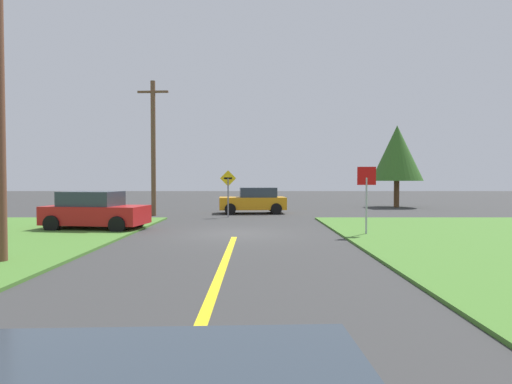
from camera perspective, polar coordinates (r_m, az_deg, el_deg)
name	(u,v)px	position (r m, az deg, el deg)	size (l,w,h in m)	color
ground_plane	(234,234)	(16.03, -3.04, -5.84)	(120.00, 120.00, 0.00)	#353535
lane_stripe_center	(214,288)	(8.19, -5.92, -13.17)	(0.20, 14.00, 0.01)	yellow
stop_sign	(365,188)	(15.80, 15.04, 0.55)	(0.68, 0.14, 2.59)	#9EA0A8
car_approaching_junction	(253,201)	(25.56, -0.46, -1.20)	(4.24, 2.30, 1.62)	orange
parked_car_near_building	(94,211)	(18.35, -21.77, -2.47)	(4.32, 2.49, 1.62)	red
utility_pole_mid	(152,146)	(24.54, -14.33, 6.22)	(1.80, 0.27, 7.83)	brown
direction_sign	(227,188)	(22.89, -4.08, 0.56)	(0.91, 0.09, 2.64)	slate
oak_tree_left	(396,153)	(33.18, 18.96, 5.14)	(3.86, 3.86, 6.28)	brown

